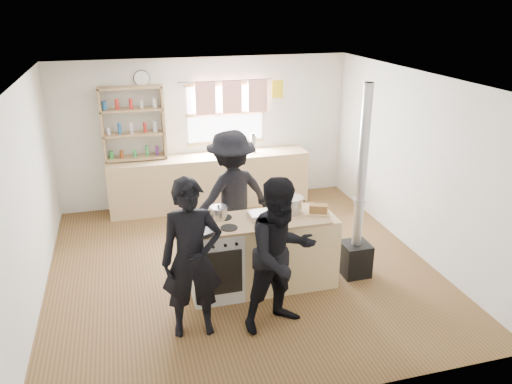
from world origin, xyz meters
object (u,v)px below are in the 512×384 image
skillet_greens (201,231)px  stockpot_counter (291,205)px  roast_tray (263,215)px  person_far (232,196)px  cooking_island (262,253)px  stockpot_stove (219,213)px  thermos (253,144)px  flue_heater (357,228)px  person_near_left (192,259)px  bread_board (318,210)px  person_near_right (281,255)px

skillet_greens → stockpot_counter: size_ratio=1.26×
skillet_greens → roast_tray: (0.79, 0.22, 0.01)m
skillet_greens → person_far: size_ratio=0.21×
cooking_island → stockpot_stove: size_ratio=9.26×
thermos → flue_heater: (0.62, -2.80, -0.40)m
person_near_left → bread_board: bearing=25.1°
cooking_island → flue_heater: size_ratio=0.79×
person_near_left → person_near_right: size_ratio=1.02×
skillet_greens → bread_board: size_ratio=1.12×
skillet_greens → bread_board: bread_board is taller
cooking_island → person_far: bearing=101.2°
thermos → stockpot_stove: thermos is taller
bread_board → cooking_island: bearing=176.6°
person_near_right → roast_tray: bearing=72.4°
person_far → person_near_left: bearing=46.9°
cooking_island → skillet_greens: size_ratio=5.19×
person_near_right → person_far: 1.71m
stockpot_counter → person_near_right: person_near_right is taller
cooking_island → flue_heater: 1.26m
bread_board → stockpot_counter: bearing=155.7°
flue_heater → person_near_left: size_ratio=1.42×
skillet_greens → cooking_island: bearing=13.5°
roast_tray → stockpot_counter: size_ratio=1.17×
roast_tray → person_near_left: person_near_left is taller
stockpot_counter → stockpot_stove: bearing=177.2°
roast_tray → person_near_left: 1.20m
thermos → person_near_right: size_ratio=0.19×
bread_board → thermos: bearing=91.4°
stockpot_counter → bread_board: size_ratio=0.89×
roast_tray → stockpot_counter: (0.37, 0.07, 0.06)m
stockpot_stove → stockpot_counter: bearing=-2.8°
skillet_greens → person_far: person_far is taller
person_near_left → person_far: (0.78, 1.57, 0.02)m
cooking_island → person_near_left: person_near_left is taller
person_near_right → person_far: size_ratio=0.96×
thermos → person_near_left: size_ratio=0.18×
person_near_left → cooking_island: bearing=39.3°
skillet_greens → stockpot_stove: 0.43m
bread_board → person_near_right: (-0.72, -0.76, -0.12)m
thermos → stockpot_counter: (-0.24, -2.67, -0.03)m
roast_tray → person_near_left: bearing=-144.0°
cooking_island → bread_board: size_ratio=5.84×
bread_board → flue_heater: flue_heater is taller
flue_heater → person_near_right: 1.50m
person_near_right → flue_heater: bearing=16.1°
roast_tray → person_far: 0.90m
cooking_island → stockpot_stove: 0.75m
bread_board → flue_heater: 0.64m
roast_tray → person_far: size_ratio=0.20×
cooking_island → roast_tray: (0.01, 0.03, 0.50)m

